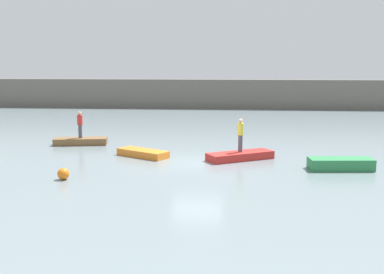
% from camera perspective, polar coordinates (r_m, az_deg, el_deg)
% --- Properties ---
extents(ground_plane, '(120.00, 120.00, 0.00)m').
position_cam_1_polar(ground_plane, '(23.63, 0.68, -3.09)').
color(ground_plane, slate).
extents(embankment_wall, '(80.00, 1.20, 3.04)m').
position_cam_1_polar(embankment_wall, '(50.35, 3.02, 5.13)').
color(embankment_wall, '#666056').
rests_on(embankment_wall, ground_plane).
extents(rowboat_brown, '(3.24, 1.56, 0.40)m').
position_cam_1_polar(rowboat_brown, '(29.43, -13.12, -0.50)').
color(rowboat_brown, brown).
rests_on(rowboat_brown, ground_plane).
extents(rowboat_orange, '(2.96, 2.33, 0.36)m').
position_cam_1_polar(rowboat_orange, '(25.26, -5.87, -1.92)').
color(rowboat_orange, orange).
rests_on(rowboat_orange, ground_plane).
extents(rowboat_red, '(3.53, 2.71, 0.40)m').
position_cam_1_polar(rowboat_red, '(24.45, 5.75, -2.25)').
color(rowboat_red, red).
rests_on(rowboat_red, ground_plane).
extents(rowboat_green, '(2.99, 1.33, 0.54)m').
position_cam_1_polar(rowboat_green, '(23.14, 17.28, -3.09)').
color(rowboat_green, '#2D7F47').
rests_on(rowboat_green, ground_plane).
extents(person_yellow_shirt, '(0.32, 0.32, 1.70)m').
position_cam_1_polar(person_yellow_shirt, '(24.25, 5.79, 0.41)').
color(person_yellow_shirt, '#4C4C56').
rests_on(person_yellow_shirt, rowboat_red).
extents(person_red_shirt, '(0.32, 0.32, 1.60)m').
position_cam_1_polar(person_red_shirt, '(29.28, -13.20, 1.59)').
color(person_red_shirt, '#4C4C56').
rests_on(person_red_shirt, rowboat_brown).
extents(mooring_buoy, '(0.50, 0.50, 0.50)m').
position_cam_1_polar(mooring_buoy, '(21.01, -15.07, -4.25)').
color(mooring_buoy, orange).
rests_on(mooring_buoy, ground_plane).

